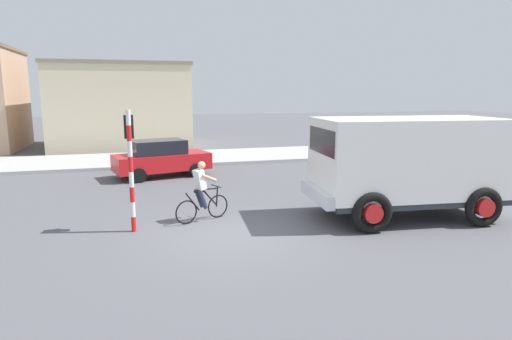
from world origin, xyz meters
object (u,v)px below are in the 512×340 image
cyclist (202,191)px  car_red_near (161,158)px  traffic_light_pole (130,154)px  truck_foreground (406,161)px

cyclist → car_red_near: bearing=95.2°
cyclist → traffic_light_pole: bearing=-168.5°
cyclist → traffic_light_pole: (-1.89, -0.39, 1.20)m
truck_foreground → car_red_near: size_ratio=1.32×
truck_foreground → car_red_near: (-6.41, 8.30, -0.85)m
truck_foreground → cyclist: bearing=168.0°
truck_foreground → traffic_light_pole: (-7.66, 0.84, 0.40)m
cyclist → car_red_near: cyclist is taller
car_red_near → truck_foreground: bearing=-52.3°
traffic_light_pole → car_red_near: traffic_light_pole is taller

